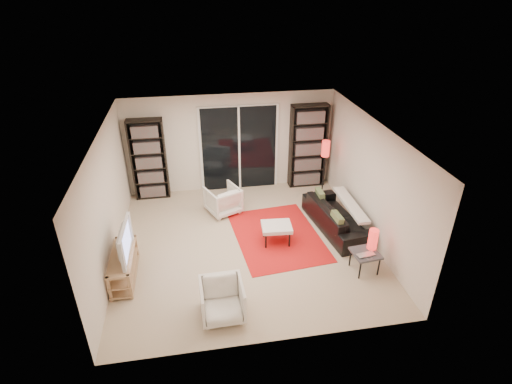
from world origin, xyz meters
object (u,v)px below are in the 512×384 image
(armchair_back, at_px, (223,200))
(ottoman, at_px, (277,227))
(side_table, at_px, (365,254))
(armchair_front, at_px, (222,300))
(tv_stand, at_px, (124,266))
(bookshelf_left, at_px, (149,160))
(bookshelf_right, at_px, (308,146))
(floor_lamp, at_px, (325,154))
(sofa, at_px, (337,217))

(armchair_back, height_order, ottoman, armchair_back)
(armchair_back, relative_size, side_table, 1.36)
(armchair_front, bearing_deg, tv_stand, 142.58)
(bookshelf_left, relative_size, bookshelf_right, 0.93)
(side_table, xyz_separation_m, floor_lamp, (0.15, 2.92, 0.72))
(bookshelf_right, height_order, floor_lamp, bookshelf_right)
(bookshelf_right, relative_size, armchair_back, 3.04)
(tv_stand, height_order, armchair_front, armchair_front)
(armchair_back, relative_size, armchair_front, 1.01)
(armchair_back, distance_m, ottoman, 1.65)
(sofa, bearing_deg, armchair_back, 57.26)
(bookshelf_right, xyz_separation_m, tv_stand, (-4.18, -3.00, -0.79))
(tv_stand, relative_size, armchair_front, 1.75)
(sofa, distance_m, ottoman, 1.40)
(bookshelf_right, bearing_deg, tv_stand, -144.33)
(bookshelf_right, xyz_separation_m, armchair_front, (-2.55, -4.19, -0.74))
(ottoman, height_order, floor_lamp, floor_lamp)
(bookshelf_left, xyz_separation_m, side_table, (3.95, -3.51, -0.62))
(armchair_back, bearing_deg, bookshelf_left, -55.88)
(armchair_front, xyz_separation_m, floor_lamp, (2.80, 3.59, 0.76))
(bookshelf_right, relative_size, floor_lamp, 1.50)
(sofa, xyz_separation_m, floor_lamp, (0.17, 1.50, 0.79))
(tv_stand, bearing_deg, sofa, 12.01)
(sofa, bearing_deg, bookshelf_right, -5.89)
(bookshelf_left, xyz_separation_m, bookshelf_right, (3.85, -0.00, 0.07))
(sofa, bearing_deg, side_table, 173.00)
(armchair_back, distance_m, floor_lamp, 2.63)
(floor_lamp, bearing_deg, sofa, -96.54)
(armchair_front, relative_size, floor_lamp, 0.49)
(armchair_front, bearing_deg, floor_lamp, 50.72)
(bookshelf_right, relative_size, tv_stand, 1.75)
(bookshelf_right, bearing_deg, armchair_back, -155.33)
(floor_lamp, bearing_deg, bookshelf_right, 112.54)
(tv_stand, distance_m, armchair_front, 2.02)
(tv_stand, xyz_separation_m, sofa, (4.26, 0.90, 0.02))
(ottoman, relative_size, side_table, 1.23)
(ottoman, distance_m, floor_lamp, 2.46)
(tv_stand, bearing_deg, floor_lamp, 28.53)
(ottoman, bearing_deg, armchair_front, -124.83)
(bookshelf_left, relative_size, sofa, 1.00)
(tv_stand, bearing_deg, armchair_back, 45.43)
(bookshelf_left, height_order, side_table, bookshelf_left)
(armchair_front, relative_size, side_table, 1.35)
(sofa, distance_m, armchair_back, 2.55)
(armchair_front, xyz_separation_m, ottoman, (1.26, 1.81, 0.03))
(armchair_back, bearing_deg, bookshelf_right, -178.72)
(bookshelf_right, bearing_deg, bookshelf_left, 180.00)
(floor_lamp, bearing_deg, tv_stand, -151.47)
(bookshelf_right, xyz_separation_m, ottoman, (-1.29, -2.38, -0.70))
(bookshelf_right, bearing_deg, ottoman, -118.54)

